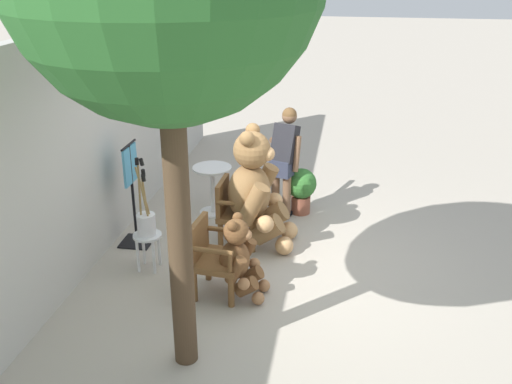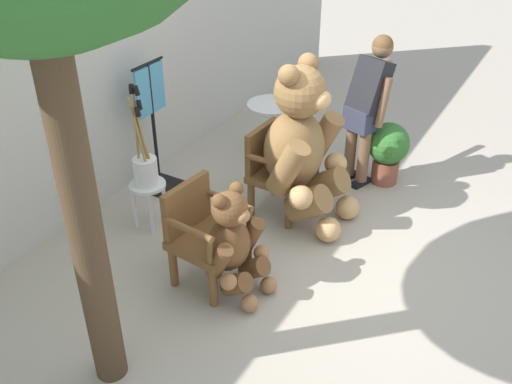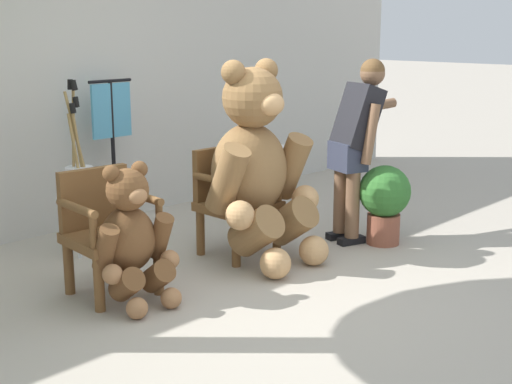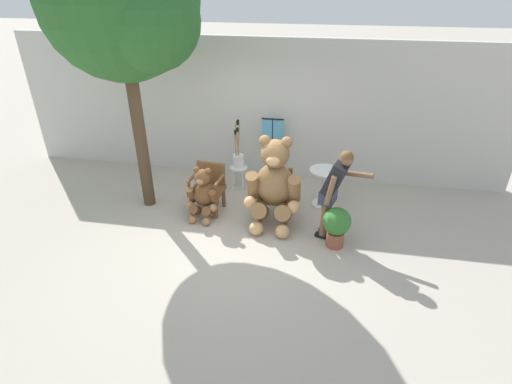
# 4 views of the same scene
# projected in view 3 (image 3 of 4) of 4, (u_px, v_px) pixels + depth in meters

# --- Properties ---
(ground_plane) EXTENTS (60.00, 60.00, 0.00)m
(ground_plane) POSITION_uv_depth(u_px,v_px,m) (245.00, 295.00, 4.95)
(ground_plane) COLOR #B2A899
(back_wall) EXTENTS (10.00, 0.16, 2.80)m
(back_wall) POSITION_uv_depth(u_px,v_px,m) (49.00, 75.00, 6.24)
(back_wall) COLOR beige
(back_wall) RESTS_ON ground
(wooden_chair_left) EXTENTS (0.60, 0.57, 0.86)m
(wooden_chair_left) POSITION_uv_depth(u_px,v_px,m) (107.00, 228.00, 4.91)
(wooden_chair_left) COLOR brown
(wooden_chair_left) RESTS_ON ground
(wooden_chair_right) EXTENTS (0.57, 0.53, 0.86)m
(wooden_chair_right) POSITION_uv_depth(u_px,v_px,m) (233.00, 198.00, 5.78)
(wooden_chair_right) COLOR brown
(wooden_chair_right) RESTS_ON ground
(teddy_bear_large) EXTENTS (0.95, 0.90, 1.58)m
(teddy_bear_large) POSITION_uv_depth(u_px,v_px,m) (257.00, 165.00, 5.52)
(teddy_bear_large) COLOR olive
(teddy_bear_large) RESTS_ON ground
(teddy_bear_small) EXTENTS (0.58, 0.56, 0.95)m
(teddy_bear_small) POSITION_uv_depth(u_px,v_px,m) (132.00, 236.00, 4.71)
(teddy_bear_small) COLOR brown
(teddy_bear_small) RESTS_ON ground
(person_visitor) EXTENTS (0.82, 0.48, 1.56)m
(person_visitor) POSITION_uv_depth(u_px,v_px,m) (357.00, 135.00, 6.01)
(person_visitor) COLOR black
(person_visitor) RESTS_ON ground
(white_stool) EXTENTS (0.34, 0.34, 0.46)m
(white_stool) POSITION_uv_depth(u_px,v_px,m) (81.00, 211.00, 5.79)
(white_stool) COLOR silver
(white_stool) RESTS_ON ground
(brush_bucket) EXTENTS (0.22, 0.22, 0.96)m
(brush_bucket) POSITION_uv_depth(u_px,v_px,m) (79.00, 175.00, 5.72)
(brush_bucket) COLOR white
(brush_bucket) RESTS_ON white_stool
(round_side_table) EXTENTS (0.56, 0.56, 0.72)m
(round_side_table) POSITION_uv_depth(u_px,v_px,m) (258.00, 176.00, 6.70)
(round_side_table) COLOR white
(round_side_table) RESTS_ON ground
(potted_plant) EXTENTS (0.44, 0.44, 0.68)m
(potted_plant) POSITION_uv_depth(u_px,v_px,m) (384.00, 199.00, 6.03)
(potted_plant) COLOR brown
(potted_plant) RESTS_ON ground
(clothing_display_stand) EXTENTS (0.44, 0.40, 1.36)m
(clothing_display_stand) POSITION_uv_depth(u_px,v_px,m) (113.00, 152.00, 6.40)
(clothing_display_stand) COLOR black
(clothing_display_stand) RESTS_ON ground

